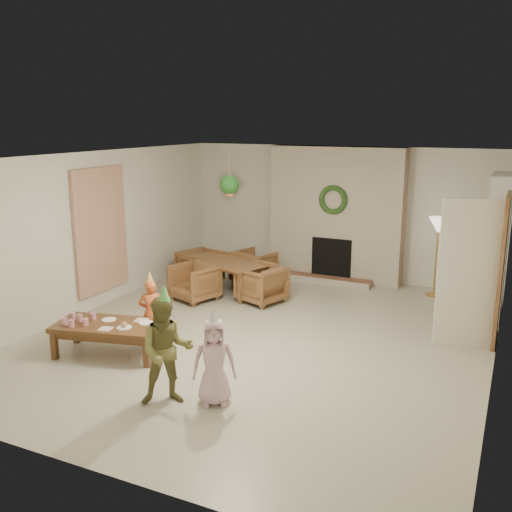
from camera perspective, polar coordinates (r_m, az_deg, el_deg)
The scene contains 56 objects.
floor at distance 8.11m, azimuth 0.73°, elevation -8.05°, with size 7.00×7.00×0.00m, color #B7B29E.
ceiling at distance 7.55m, azimuth 0.79°, elevation 9.87°, with size 7.00×7.00×0.00m, color white.
wall_back at distance 10.96m, azimuth 8.34°, elevation 4.31°, with size 7.00×7.00×0.00m, color silver.
wall_front at distance 4.90m, azimuth -16.53°, elevation -7.79°, with size 7.00×7.00×0.00m, color silver.
wall_left at distance 9.35m, azimuth -16.26°, elevation 2.31°, with size 7.00×7.00×0.00m, color silver.
wall_right at distance 7.09m, azimuth 23.46°, elevation -1.77°, with size 7.00×7.00×0.00m, color silver.
fireplace_mass at distance 10.77m, azimuth 8.03°, elevation 4.16°, with size 2.50×0.40×2.50m, color #562616.
fireplace_hearth at distance 10.70m, azimuth 7.26°, elevation -2.41°, with size 1.60×0.30×0.12m, color #5F2E1A.
fireplace_firebox at distance 10.76m, azimuth 7.60°, elevation -0.19°, with size 0.75×0.12×0.75m, color black.
fireplace_wreath at distance 10.51m, azimuth 7.71°, elevation 5.59°, with size 0.54×0.54×0.10m, color #1F4319.
floor_lamp_base at distance 10.38m, azimuth 17.32°, elevation -3.72°, with size 0.26×0.26×0.03m, color gold.
floor_lamp_post at distance 10.22m, azimuth 17.57°, elevation -0.36°, with size 0.03×0.03×1.23m, color gold.
floor_lamp_shade at distance 10.10m, azimuth 17.81°, elevation 2.92°, with size 0.33×0.33×0.27m, color beige.
bookshelf_carcass at distance 9.36m, azimuth 22.94°, elevation 0.86°, with size 0.30×1.00×2.20m, color white.
bookshelf_shelf_a at distance 9.52m, azimuth 22.46°, elevation -2.95°, with size 0.30×0.92×0.03m, color white.
bookshelf_shelf_b at distance 9.42m, azimuth 22.68°, elevation -0.61°, with size 0.30×0.92×0.03m, color white.
bookshelf_shelf_c at distance 9.34m, azimuth 22.90°, elevation 1.77°, with size 0.30×0.92×0.03m, color white.
bookshelf_shelf_d at distance 9.27m, azimuth 23.13°, elevation 4.19°, with size 0.30×0.92×0.03m, color white.
books_row_lower at distance 9.34m, azimuth 22.36°, elevation -2.35°, with size 0.20×0.40×0.24m, color maroon.
books_row_mid at distance 9.44m, azimuth 22.65°, elevation 0.29°, with size 0.20×0.44×0.24m, color #26578E.
books_row_upper at distance 9.21m, azimuth 22.82°, elevation 2.46°, with size 0.20×0.36×0.22m, color #C27729.
door_frame at distance 8.31m, azimuth 23.36°, elevation -1.26°, with size 0.05×0.86×2.04m, color brown.
door_leaf at distance 7.96m, azimuth 20.51°, elevation -1.77°, with size 0.05×0.80×2.00m, color beige.
curtain_panel at distance 9.47m, azimuth -15.29°, elevation 2.52°, with size 0.06×1.20×2.00m, color beige.
dining_table at distance 10.09m, azimuth -3.06°, elevation -2.00°, with size 1.61×0.90×0.56m, color brown.
dining_chair_near at distance 9.64m, azimuth -6.18°, elevation -2.62°, with size 0.67×0.69×0.62m, color brown.
dining_chair_far at distance 10.55m, azimuth -0.22°, elevation -1.12°, with size 0.67×0.69×0.62m, color brown.
dining_chair_left at distance 10.60m, azimuth -5.62°, elevation -1.12°, with size 0.67×0.69×0.62m, color brown.
dining_chair_right at distance 9.47m, azimuth 0.52°, elevation -2.84°, with size 0.67×0.69×0.62m, color brown.
hanging_plant_cord at distance 9.49m, azimuth -2.69°, elevation 8.50°, with size 0.01×0.01×0.70m, color tan.
hanging_plant_pot at distance 9.53m, azimuth -2.66°, elevation 6.40°, with size 0.16×0.16×0.12m, color #AD6737.
hanging_plant_foliage at distance 9.51m, azimuth -2.67°, elevation 7.12°, with size 0.32×0.32×0.32m, color #1B511C.
coffee_table_top at distance 7.63m, azimuth -14.53°, elevation -6.78°, with size 1.37×0.69×0.06m, color brown.
coffee_table_apron at distance 7.65m, azimuth -14.50°, elevation -7.30°, with size 1.27×0.58×0.08m, color brown.
coffee_leg_fl at distance 7.76m, azimuth -19.53°, elevation -8.46°, with size 0.07×0.07×0.36m, color brown.
coffee_leg_fr at distance 7.22m, azimuth -10.88°, elevation -9.55°, with size 0.07×0.07×0.36m, color brown.
coffee_leg_bl at distance 8.21m, azimuth -17.55°, elevation -7.08°, with size 0.07×0.07×0.36m, color brown.
coffee_leg_br at distance 7.71m, azimuth -9.31°, elevation -7.98°, with size 0.07×0.07×0.36m, color brown.
cup_a at distance 7.71m, azimuth -18.63°, elevation -6.22°, with size 0.07×0.07×0.10m, color silver.
cup_b at distance 7.88m, azimuth -17.88°, elevation -5.73°, with size 0.07×0.07×0.10m, color silver.
cup_c at distance 7.61m, azimuth -18.00°, elevation -6.44°, with size 0.07×0.07×0.10m, color silver.
cup_d at distance 7.78m, azimuth -17.24°, elevation -5.94°, with size 0.07×0.07×0.10m, color silver.
cup_e at distance 7.61m, azimuth -16.71°, elevation -6.34°, with size 0.07×0.07×0.10m, color silver.
cup_f at distance 7.78m, azimuth -15.99°, elevation -5.84°, with size 0.07×0.07×0.10m, color silver.
plate_a at distance 7.75m, azimuth -14.50°, elevation -6.18°, with size 0.19×0.19×0.01m, color white.
plate_b at distance 7.42m, azimuth -13.05°, elevation -6.98°, with size 0.19×0.19×0.01m, color white.
plate_c at distance 7.52m, azimuth -10.91°, elevation -6.59°, with size 0.19×0.19×0.01m, color white.
food_scoop at distance 7.40m, azimuth -13.07°, elevation -6.68°, with size 0.07×0.07×0.07m, color tan.
napkin_left at distance 7.44m, azimuth -14.81°, elevation -7.05°, with size 0.16×0.16×0.01m, color beige.
napkin_right at distance 7.63m, azimuth -11.41°, elevation -6.32°, with size 0.16×0.16×0.01m, color beige.
child_red at distance 7.78m, azimuth -10.44°, elevation -5.63°, with size 0.33×0.22×0.91m, color #C15529.
party_hat_red at distance 7.64m, azimuth -10.60°, elevation -2.11°, with size 0.13×0.13×0.17m, color #D4D547.
child_plaid at distance 6.18m, azimuth -8.96°, elevation -9.37°, with size 0.58×0.45×1.19m, color #976029.
party_hat_plaid at distance 5.97m, azimuth -9.18°, elevation -3.73°, with size 0.14×0.14×0.19m, color #61C755.
child_pink at distance 6.16m, azimuth -4.21°, elevation -10.51°, with size 0.47×0.30×0.96m, color beige.
party_hat_pink at distance 5.97m, azimuth -4.29°, elevation -5.98°, with size 0.12×0.12×0.17m, color silver.
Camera 1 is at (3.10, -6.87, 2.99)m, focal length 39.96 mm.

